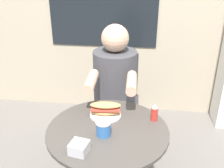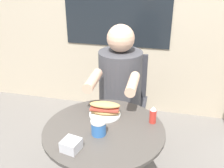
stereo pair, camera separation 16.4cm
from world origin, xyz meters
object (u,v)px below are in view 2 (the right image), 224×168
(cafe_table, at_px, (104,154))
(diner_chair, at_px, (126,92))
(seated_diner, at_px, (119,110))
(drink_cup, at_px, (99,127))
(condiment_bottle, at_px, (153,115))
(sandwich_on_plate, at_px, (105,109))

(cafe_table, distance_m, diner_chair, 0.89)
(diner_chair, height_order, seated_diner, seated_diner)
(cafe_table, height_order, drink_cup, drink_cup)
(seated_diner, bearing_deg, drink_cup, 88.76)
(diner_chair, xyz_separation_m, drink_cup, (0.01, -0.95, 0.25))
(cafe_table, xyz_separation_m, condiment_bottle, (0.27, 0.14, 0.25))
(sandwich_on_plate, bearing_deg, condiment_bottle, -2.95)
(cafe_table, distance_m, condiment_bottle, 0.39)
(condiment_bottle, bearing_deg, diner_chair, 111.77)
(cafe_table, relative_size, seated_diner, 0.59)
(cafe_table, bearing_deg, sandwich_on_plate, 103.09)
(diner_chair, height_order, sandwich_on_plate, diner_chair)
(cafe_table, height_order, diner_chair, diner_chair)
(cafe_table, height_order, condiment_bottle, condiment_bottle)
(cafe_table, xyz_separation_m, drink_cup, (-0.02, -0.06, 0.24))
(cafe_table, xyz_separation_m, seated_diner, (-0.02, 0.54, 0.00))
(drink_cup, bearing_deg, diner_chair, 90.84)
(cafe_table, bearing_deg, condiment_bottle, 26.43)
(sandwich_on_plate, bearing_deg, cafe_table, -76.91)
(diner_chair, bearing_deg, sandwich_on_plate, 87.41)
(diner_chair, xyz_separation_m, condiment_bottle, (0.30, -0.75, 0.25))
(seated_diner, distance_m, drink_cup, 0.65)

